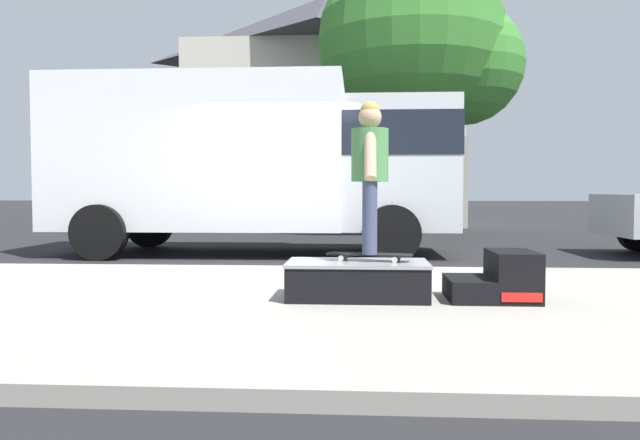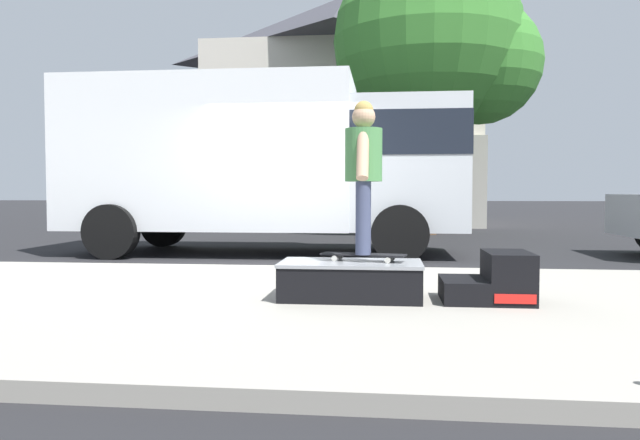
% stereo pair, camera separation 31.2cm
% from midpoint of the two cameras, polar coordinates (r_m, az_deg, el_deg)
% --- Properties ---
extents(ground_plane, '(140.00, 140.00, 0.00)m').
position_cam_midpoint_polar(ground_plane, '(8.59, -5.95, -4.69)').
color(ground_plane, black).
extents(sidewalk_slab, '(50.00, 5.00, 0.12)m').
position_cam_midpoint_polar(sidewalk_slab, '(5.68, -11.03, -7.89)').
color(sidewalk_slab, gray).
rests_on(sidewalk_slab, ground).
extents(skate_box, '(1.29, 0.69, 0.34)m').
position_cam_midpoint_polar(skate_box, '(5.55, 1.95, -5.54)').
color(skate_box, black).
rests_on(skate_box, sidewalk_slab).
extents(kicker_ramp, '(0.78, 0.65, 0.44)m').
position_cam_midpoint_polar(kicker_ramp, '(5.66, 15.02, -5.46)').
color(kicker_ramp, black).
rests_on(kicker_ramp, sidewalk_slab).
extents(skateboard, '(0.80, 0.37, 0.07)m').
position_cam_midpoint_polar(skateboard, '(5.58, 3.10, -3.30)').
color(skateboard, black).
rests_on(skateboard, skate_box).
extents(skater_kid, '(0.34, 0.72, 1.40)m').
position_cam_midpoint_polar(skater_kid, '(5.56, 3.12, 5.28)').
color(skater_kid, '#3F4766').
rests_on(skater_kid, skateboard).
extents(box_truck, '(6.91, 2.63, 3.05)m').
position_cam_midpoint_polar(box_truck, '(10.80, -6.82, 5.84)').
color(box_truck, white).
rests_on(box_truck, ground).
extents(street_tree_main, '(5.28, 4.80, 7.38)m').
position_cam_midpoint_polar(street_tree_main, '(16.32, 9.02, 15.81)').
color(street_tree_main, brown).
rests_on(street_tree_main, ground).
extents(house_behind, '(9.54, 8.23, 8.40)m').
position_cam_midpoint_polar(house_behind, '(22.88, 0.24, 10.54)').
color(house_behind, beige).
rests_on(house_behind, ground).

